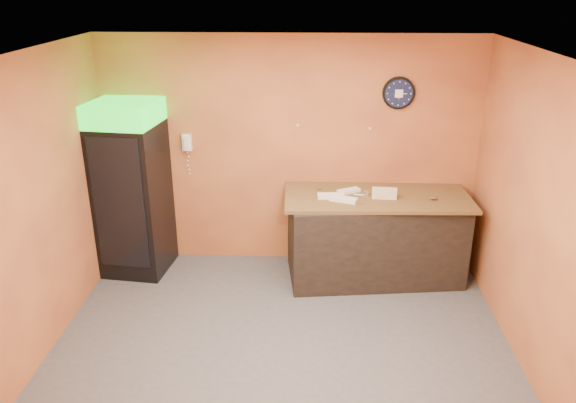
{
  "coord_description": "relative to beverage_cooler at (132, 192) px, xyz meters",
  "views": [
    {
      "loc": [
        0.25,
        -4.48,
        3.39
      ],
      "look_at": [
        0.04,
        0.6,
        1.34
      ],
      "focal_mm": 35.0,
      "sensor_mm": 36.0,
      "label": 1
    }
  ],
  "objects": [
    {
      "name": "floor",
      "position": [
        1.84,
        -1.6,
        -1.02
      ],
      "size": [
        4.5,
        4.5,
        0.0
      ],
      "primitive_type": "plane",
      "color": "#47474C",
      "rests_on": "ground"
    },
    {
      "name": "back_wall",
      "position": [
        1.84,
        0.4,
        0.38
      ],
      "size": [
        4.5,
        0.02,
        2.8
      ],
      "primitive_type": "cube",
      "color": "#D1763B",
      "rests_on": "floor"
    },
    {
      "name": "left_wall",
      "position": [
        -0.41,
        -1.6,
        0.38
      ],
      "size": [
        0.02,
        4.0,
        2.8
      ],
      "primitive_type": "cube",
      "color": "#D1763B",
      "rests_on": "floor"
    },
    {
      "name": "right_wall",
      "position": [
        4.09,
        -1.6,
        0.38
      ],
      "size": [
        0.02,
        4.0,
        2.8
      ],
      "primitive_type": "cube",
      "color": "#D1763B",
      "rests_on": "floor"
    },
    {
      "name": "ceiling",
      "position": [
        1.84,
        -1.6,
        1.78
      ],
      "size": [
        4.5,
        4.0,
        0.02
      ],
      "primitive_type": "cube",
      "color": "white",
      "rests_on": "back_wall"
    },
    {
      "name": "beverage_cooler",
      "position": [
        0.0,
        0.0,
        0.0
      ],
      "size": [
        0.81,
        0.82,
        2.09
      ],
      "rotation": [
        0.0,
        0.0,
        -0.12
      ],
      "color": "black",
      "rests_on": "floor"
    },
    {
      "name": "prep_counter",
      "position": [
        2.88,
        -0.05,
        -0.52
      ],
      "size": [
        2.09,
        1.11,
        1.0
      ],
      "primitive_type": "cube",
      "rotation": [
        0.0,
        0.0,
        0.11
      ],
      "color": "black",
      "rests_on": "floor"
    },
    {
      "name": "wall_clock",
      "position": [
        3.1,
        0.37,
        1.12
      ],
      "size": [
        0.37,
        0.06,
        0.37
      ],
      "color": "black",
      "rests_on": "back_wall"
    },
    {
      "name": "wall_phone",
      "position": [
        0.62,
        0.34,
        0.52
      ],
      "size": [
        0.11,
        0.1,
        0.2
      ],
      "color": "white",
      "rests_on": "back_wall"
    },
    {
      "name": "butcher_paper",
      "position": [
        2.88,
        -0.05,
        -0.0
      ],
      "size": [
        2.16,
        0.99,
        0.04
      ],
      "primitive_type": "cube",
      "rotation": [
        0.0,
        0.0,
        0.03
      ],
      "color": "brown",
      "rests_on": "prep_counter"
    },
    {
      "name": "sub_roll_stack",
      "position": [
        2.94,
        -0.12,
        0.08
      ],
      "size": [
        0.28,
        0.12,
        0.12
      ],
      "rotation": [
        0.0,
        0.0,
        -0.07
      ],
      "color": "beige",
      "rests_on": "butcher_paper"
    },
    {
      "name": "wrapped_sandwich_left",
      "position": [
        2.34,
        -0.13,
        0.04
      ],
      "size": [
        0.31,
        0.14,
        0.04
      ],
      "primitive_type": "cube",
      "rotation": [
        0.0,
        0.0,
        0.06
      ],
      "color": "white",
      "rests_on": "butcher_paper"
    },
    {
      "name": "wrapped_sandwich_mid",
      "position": [
        2.48,
        -0.23,
        0.04
      ],
      "size": [
        0.32,
        0.22,
        0.04
      ],
      "primitive_type": "cube",
      "rotation": [
        0.0,
        0.0,
        -0.36
      ],
      "color": "white",
      "rests_on": "butcher_paper"
    },
    {
      "name": "wrapped_sandwich_right",
      "position": [
        2.55,
        0.05,
        0.04
      ],
      "size": [
        0.29,
        0.22,
        0.04
      ],
      "primitive_type": "cube",
      "rotation": [
        0.0,
        0.0,
        0.5
      ],
      "color": "white",
      "rests_on": "butcher_paper"
    },
    {
      "name": "kitchen_tool",
      "position": [
        2.75,
        -0.05,
        0.05
      ],
      "size": [
        0.06,
        0.06,
        0.06
      ],
      "primitive_type": "cylinder",
      "color": "silver",
      "rests_on": "butcher_paper"
    }
  ]
}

